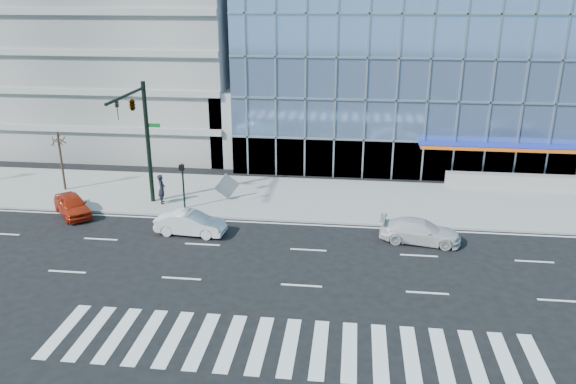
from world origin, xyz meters
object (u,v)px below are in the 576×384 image
traffic_signal (137,117)px  ped_signal_post (183,179)px  white_sedan (191,223)px  tilted_panel (227,186)px  white_suv (420,231)px  red_sedan (72,205)px  pedestrian (162,189)px  street_tree_near (58,140)px

traffic_signal → ped_signal_post: bearing=8.5°
white_sedan → traffic_signal: bearing=55.3°
white_sedan → tilted_panel: bearing=-4.9°
white_suv → white_sedan: 13.23m
red_sedan → pedestrian: pedestrian is taller
white_suv → pedestrian: 16.87m
white_suv → pedestrian: size_ratio=2.29×
street_tree_near → pedestrian: size_ratio=2.14×
street_tree_near → tilted_panel: bearing=-2.6°
traffic_signal → street_tree_near: traffic_signal is taller
red_sedan → tilted_panel: bearing=-20.3°
traffic_signal → white_suv: size_ratio=1.77×
ped_signal_post → street_tree_near: street_tree_near is taller
street_tree_near → tilted_panel: 12.21m
ped_signal_post → pedestrian: size_ratio=1.52×
traffic_signal → white_sedan: bearing=-39.2°
tilted_panel → pedestrian: bearing=165.2°
tilted_panel → white_sedan: bearing=-131.5°
red_sedan → street_tree_near: bearing=80.9°
ped_signal_post → white_sedan: bearing=-67.9°
street_tree_near → white_sedan: bearing=-29.3°
traffic_signal → white_sedan: (3.96, -3.23, -5.49)m
white_suv → red_sedan: size_ratio=1.15×
street_tree_near → ped_signal_post: bearing=-15.1°
street_tree_near → traffic_signal: bearing=-22.7°
pedestrian → white_suv: bearing=-118.4°
ped_signal_post → red_sedan: 7.16m
red_sedan → tilted_panel: 9.91m
street_tree_near → white_sedan: (10.96, -6.16, -3.10)m
tilted_panel → red_sedan: bearing=169.4°
ped_signal_post → red_sedan: bearing=-166.7°
ped_signal_post → street_tree_near: bearing=164.9°
ped_signal_post → tilted_panel: (2.39, 2.02, -1.07)m
street_tree_near → pedestrian: 8.41m
ped_signal_post → tilted_panel: bearing=40.2°
traffic_signal → red_sedan: size_ratio=2.03×
white_sedan → street_tree_near: bearing=65.2°
traffic_signal → ped_signal_post: traffic_signal is taller
pedestrian → white_sedan: bearing=-158.8°
street_tree_near → red_sedan: size_ratio=1.07×
white_suv → tilted_panel: bearing=75.2°
white_suv → pedestrian: bearing=84.7°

